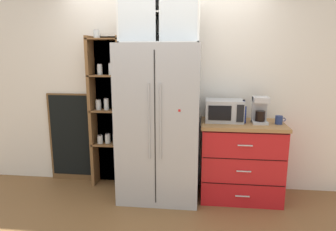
{
  "coord_description": "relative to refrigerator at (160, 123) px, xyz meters",
  "views": [
    {
      "loc": [
        0.51,
        -3.42,
        1.72
      ],
      "look_at": [
        0.1,
        0.0,
        1.02
      ],
      "focal_mm": 31.74,
      "sensor_mm": 36.0,
      "label": 1
    }
  ],
  "objects": [
    {
      "name": "refrigerator",
      "position": [
        0.0,
        0.0,
        0.0
      ],
      "size": [
        0.94,
        0.72,
        1.85
      ],
      "color": "#ADAFB5",
      "rests_on": "ground"
    },
    {
      "name": "coffee_maker",
      "position": [
        1.17,
        0.07,
        0.17
      ],
      "size": [
        0.17,
        0.2,
        0.31
      ],
      "color": "#B7B7BC",
      "rests_on": "counter_cabinet"
    },
    {
      "name": "mug_navy",
      "position": [
        1.38,
        0.03,
        0.06
      ],
      "size": [
        0.12,
        0.08,
        0.1
      ],
      "color": "navy",
      "rests_on": "counter_cabinet"
    },
    {
      "name": "pantry_shelf_column",
      "position": [
        -0.73,
        0.29,
        0.09
      ],
      "size": [
        0.47,
        0.26,
        2.03
      ],
      "color": "brown",
      "rests_on": "ground"
    },
    {
      "name": "wall_back_cream",
      "position": [
        -0.0,
        0.4,
        0.35
      ],
      "size": [
        5.03,
        0.1,
        2.55
      ],
      "primitive_type": "cube",
      "color": "silver",
      "rests_on": "ground"
    },
    {
      "name": "ground_plane",
      "position": [
        -0.0,
        -0.0,
        -0.92
      ],
      "size": [
        10.73,
        10.73,
        0.0
      ],
      "primitive_type": "plane",
      "color": "brown"
    },
    {
      "name": "bottle_cobalt",
      "position": [
        0.98,
        0.04,
        0.14
      ],
      "size": [
        0.07,
        0.07,
        0.28
      ],
      "color": "navy",
      "rests_on": "counter_cabinet"
    },
    {
      "name": "counter_cabinet",
      "position": [
        0.98,
        0.06,
        -0.45
      ],
      "size": [
        0.97,
        0.6,
        0.94
      ],
      "color": "red",
      "rests_on": "ground"
    },
    {
      "name": "chalkboard_menu",
      "position": [
        -1.28,
        0.32,
        -0.31
      ],
      "size": [
        0.6,
        0.04,
        1.21
      ],
      "color": "brown",
      "rests_on": "ground"
    },
    {
      "name": "upper_cabinet",
      "position": [
        -0.0,
        0.05,
        1.25
      ],
      "size": [
        0.9,
        0.32,
        0.67
      ],
      "color": "silver",
      "rests_on": "refrigerator"
    },
    {
      "name": "microwave",
      "position": [
        0.76,
        0.11,
        0.15
      ],
      "size": [
        0.44,
        0.33,
        0.26
      ],
      "color": "#ADAFB5",
      "rests_on": "counter_cabinet"
    }
  ]
}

